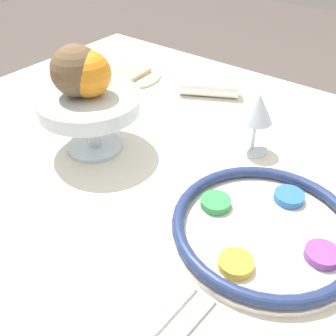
# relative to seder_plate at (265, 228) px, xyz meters

# --- Properties ---
(dining_table) EXTENTS (1.24, 0.95, 0.74)m
(dining_table) POSITION_rel_seder_plate_xyz_m (0.25, -0.09, -0.38)
(dining_table) COLOR silver
(dining_table) RESTS_ON ground_plane
(seder_plate) EXTENTS (0.30, 0.30, 0.03)m
(seder_plate) POSITION_rel_seder_plate_xyz_m (0.00, 0.00, 0.00)
(seder_plate) COLOR silver
(seder_plate) RESTS_ON dining_table
(wine_glass) EXTENTS (0.07, 0.07, 0.13)m
(wine_glass) POSITION_rel_seder_plate_xyz_m (0.13, -0.20, 0.08)
(wine_glass) COLOR silver
(wine_glass) RESTS_ON dining_table
(fruit_stand) EXTENTS (0.21, 0.21, 0.12)m
(fruit_stand) POSITION_rel_seder_plate_xyz_m (0.39, -0.01, 0.08)
(fruit_stand) COLOR silver
(fruit_stand) RESTS_ON dining_table
(orange_fruit) EXTENTS (0.09, 0.09, 0.09)m
(orange_fruit) POSITION_rel_seder_plate_xyz_m (0.39, -0.01, 0.15)
(orange_fruit) COLOR orange
(orange_fruit) RESTS_ON fruit_stand
(coconut) EXTENTS (0.10, 0.10, 0.10)m
(coconut) POSITION_rel_seder_plate_xyz_m (0.41, -0.00, 0.15)
(coconut) COLOR brown
(coconut) RESTS_ON fruit_stand
(bread_plate) EXTENTS (0.19, 0.19, 0.02)m
(bread_plate) POSITION_rel_seder_plate_xyz_m (0.58, -0.32, -0.01)
(bread_plate) COLOR beige
(bread_plate) RESTS_ON dining_table
(napkin_roll) EXTENTS (0.16, 0.11, 0.05)m
(napkin_roll) POSITION_rel_seder_plate_xyz_m (0.34, -0.36, 0.01)
(napkin_roll) COLOR white
(napkin_roll) RESTS_ON dining_table
(fork_right) EXTENTS (0.03, 0.16, 0.01)m
(fork_right) POSITION_rel_seder_plate_xyz_m (0.04, 0.24, -0.01)
(fork_right) COLOR silver
(fork_right) RESTS_ON dining_table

